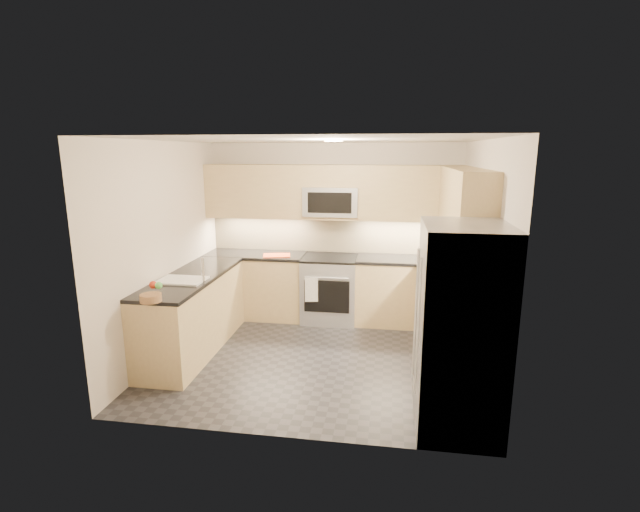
{
  "coord_description": "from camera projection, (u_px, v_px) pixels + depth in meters",
  "views": [
    {
      "loc": [
        0.83,
        -5.02,
        2.38
      ],
      "look_at": [
        0.0,
        0.35,
        1.15
      ],
      "focal_mm": 26.0,
      "sensor_mm": 36.0,
      "label": 1
    }
  ],
  "objects": [
    {
      "name": "refrigerator",
      "position": [
        461.0,
        328.0,
        3.96
      ],
      "size": [
        0.7,
        0.9,
        1.8
      ],
      "primitive_type": "cube",
      "color": "#9A9CA2",
      "rests_on": "floor"
    },
    {
      "name": "base_cab_right",
      "position": [
        446.0,
        324.0,
        5.31
      ],
      "size": [
        0.6,
        1.7,
        0.9
      ],
      "primitive_type": "cube",
      "color": "tan",
      "rests_on": "floor"
    },
    {
      "name": "wall_right",
      "position": [
        481.0,
        260.0,
        4.94
      ],
      "size": [
        0.02,
        3.2,
        2.5
      ],
      "primitive_type": "cube",
      "color": "beige",
      "rests_on": "floor"
    },
    {
      "name": "backsplash_right",
      "position": [
        473.0,
        256.0,
        5.39
      ],
      "size": [
        0.01,
        2.3,
        0.51
      ],
      "primitive_type": "cube",
      "color": "#C5B58E",
      "rests_on": "wall_right"
    },
    {
      "name": "upper_cab_back",
      "position": [
        332.0,
        192.0,
        6.46
      ],
      "size": [
        3.6,
        0.35,
        0.75
      ],
      "primitive_type": "cube",
      "color": "tan",
      "rests_on": "wall_back"
    },
    {
      "name": "countertop_back_right",
      "position": [
        409.0,
        260.0,
        6.38
      ],
      "size": [
        1.42,
        0.63,
        0.04
      ],
      "primitive_type": "cube",
      "color": "black",
      "rests_on": "base_cab_back_right"
    },
    {
      "name": "dish_towel_check",
      "position": [
        311.0,
        290.0,
        6.27
      ],
      "size": [
        0.18,
        0.05,
        0.33
      ],
      "primitive_type": "cube",
      "rotation": [
        0.0,
        0.0,
        0.18
      ],
      "color": "white",
      "rests_on": "oven_handle"
    },
    {
      "name": "base_cab_back_right",
      "position": [
        407.0,
        293.0,
        6.48
      ],
      "size": [
        1.42,
        0.6,
        0.9
      ],
      "primitive_type": "cube",
      "color": "tan",
      "rests_on": "floor"
    },
    {
      "name": "utensil_bowl",
      "position": [
        443.0,
        255.0,
        6.19
      ],
      "size": [
        0.32,
        0.32,
        0.17
      ],
      "primitive_type": "cylinder",
      "rotation": [
        0.0,
        0.0,
        0.07
      ],
      "color": "#60BC50",
      "rests_on": "countertop_back_right"
    },
    {
      "name": "fridge_handle_right",
      "position": [
        416.0,
        313.0,
        4.18
      ],
      "size": [
        0.02,
        0.02,
        1.2
      ],
      "primitive_type": "cylinder",
      "color": "#B2B5BA",
      "rests_on": "refrigerator"
    },
    {
      "name": "ceiling",
      "position": [
        315.0,
        140.0,
        4.94
      ],
      "size": [
        3.6,
        3.2,
        0.02
      ],
      "primitive_type": "cube",
      "color": "beige",
      "rests_on": "wall_back"
    },
    {
      "name": "floor",
      "position": [
        316.0,
        357.0,
        5.49
      ],
      "size": [
        3.6,
        3.2,
        0.0
      ],
      "primitive_type": "cube",
      "color": "#232328",
      "rests_on": "ground"
    },
    {
      "name": "oven_door_glass",
      "position": [
        327.0,
        297.0,
        6.3
      ],
      "size": [
        0.62,
        0.02,
        0.45
      ],
      "primitive_type": "cube",
      "color": "black",
      "rests_on": "gas_range"
    },
    {
      "name": "fruit_basket",
      "position": [
        151.0,
        298.0,
        4.53
      ],
      "size": [
        0.21,
        0.21,
        0.08
      ],
      "primitive_type": "cylinder",
      "rotation": [
        0.0,
        0.0,
        -0.01
      ],
      "color": "olive",
      "rests_on": "countertop_peninsula"
    },
    {
      "name": "gas_range",
      "position": [
        330.0,
        289.0,
        6.62
      ],
      "size": [
        0.76,
        0.65,
        0.91
      ],
      "primitive_type": "cube",
      "color": "#A2A4AA",
      "rests_on": "floor"
    },
    {
      "name": "wall_front",
      "position": [
        283.0,
        297.0,
        3.67
      ],
      "size": [
        3.6,
        0.02,
        2.5
      ],
      "primitive_type": "cube",
      "color": "beige",
      "rests_on": "floor"
    },
    {
      "name": "range_cooktop",
      "position": [
        330.0,
        258.0,
        6.51
      ],
      "size": [
        0.76,
        0.65,
        0.03
      ],
      "primitive_type": "cube",
      "color": "black",
      "rests_on": "gas_range"
    },
    {
      "name": "faucet",
      "position": [
        203.0,
        270.0,
        5.19
      ],
      "size": [
        0.03,
        0.03,
        0.28
      ],
      "primitive_type": "cylinder",
      "color": "silver",
      "rests_on": "countertop_peninsula"
    },
    {
      "name": "wall_back",
      "position": [
        333.0,
        231.0,
        6.75
      ],
      "size": [
        3.6,
        0.02,
        2.5
      ],
      "primitive_type": "cube",
      "color": "beige",
      "rests_on": "floor"
    },
    {
      "name": "microwave",
      "position": [
        331.0,
        201.0,
        6.46
      ],
      "size": [
        0.76,
        0.4,
        0.4
      ],
      "primitive_type": "cube",
      "color": "#A3A5AB",
      "rests_on": "upper_cab_back"
    },
    {
      "name": "fruit_apple",
      "position": [
        153.0,
        285.0,
        4.7
      ],
      "size": [
        0.08,
        0.08,
        0.08
      ],
      "primitive_type": "sphere",
      "color": "#B82D15",
      "rests_on": "fruit_basket"
    },
    {
      "name": "wall_left",
      "position": [
        165.0,
        249.0,
        5.48
      ],
      "size": [
        0.02,
        3.2,
        2.5
      ],
      "primitive_type": "cube",
      "color": "beige",
      "rests_on": "floor"
    },
    {
      "name": "microwave_door",
      "position": [
        329.0,
        203.0,
        6.26
      ],
      "size": [
        0.6,
        0.01,
        0.28
      ],
      "primitive_type": "cube",
      "color": "black",
      "rests_on": "microwave"
    },
    {
      "name": "upper_cab_right",
      "position": [
        464.0,
        203.0,
        5.11
      ],
      "size": [
        0.35,
        1.95,
        0.75
      ],
      "primitive_type": "cube",
      "color": "tan",
      "rests_on": "wall_right"
    },
    {
      "name": "fruit_pear",
      "position": [
        159.0,
        285.0,
        4.68
      ],
      "size": [
        0.07,
        0.07,
        0.07
      ],
      "primitive_type": "sphere",
      "color": "#58C253",
      "rests_on": "fruit_basket"
    },
    {
      "name": "countertop_right",
      "position": [
        449.0,
        284.0,
        5.21
      ],
      "size": [
        0.63,
        1.7,
        0.04
      ],
      "primitive_type": "cube",
      "color": "black",
      "rests_on": "base_cab_right"
    },
    {
      "name": "cutting_board",
      "position": [
        277.0,
        255.0,
        6.54
      ],
      "size": [
        0.43,
        0.34,
        0.01
      ],
      "primitive_type": "cube",
      "rotation": [
        0.0,
        0.0,
        0.23
      ],
      "color": "#E34215",
      "rests_on": "countertop_back_left"
    },
    {
      "name": "sink_basin",
      "position": [
        182.0,
        286.0,
        5.27
      ],
      "size": [
        0.52,
        0.38,
        0.16
      ],
      "primitive_type": "cube",
      "color": "white",
      "rests_on": "base_cab_peninsula"
    },
    {
      "name": "countertop_back_left",
      "position": [
        256.0,
        255.0,
        6.7
      ],
      "size": [
        1.42,
        0.63,
        0.04
      ],
      "primitive_type": "cube",
      "color": "black",
      "rests_on": "base_cab_back_left"
    },
    {
      "name": "base_cab_peninsula",
      "position": [
        193.0,
        314.0,
        5.61
      ],
      "size": [
        0.6,
        2.0,
        0.9
      ],
      "primitive_type": "cube",
      "color": "tan",
      "rests_on": "floor"
    },
    {
      "name": "backsplash_back",
      "position": [
        333.0,
        234.0,
        6.76
      ],
      "size": [
        3.6,
        0.01,
        0.51
      ],
      "primitive_type": "cube",
      "color": "#C5B58E",
      "rests_on": "wall_back"
    },
    {
      "name": "fridge_handle_left",
      "position": [
        418.0,
        328.0,
        3.83
      ],
      "size": [
        0.02,
        0.02,
        1.2
      ],
      "primitive_type": "cylinder",
      "color": "#B2B5BA",
      "rests_on": "refrigerator"
    },
    {
      "name": "countertop_peninsula",
      "position": [
        191.0,
        277.0,
        5.51
      ],
      "size": [
        0.63,
        2.0,
        0.04
      ],
      "primitive_type": "cube",
      "color": "black",
      "rests_on": "base_cab_peninsula"
    },
    {
      "name": "oven_handle",
      "position": [
        327.0,
        278.0,
        6.22
      ],
      "size": [
        0.6,
        0.02,
        0.02
      ],
      "primitive_type": "cylinder",
      "rotation": [
        0.0,
        1.57,
        0.0
      ],
      "color": "#B2B5BA",
      "rests_on": "gas_range"
    },
    {
      "name": "base_cab_back_left",
      "position": [
        257.0,
        286.0,
        6.8
      ],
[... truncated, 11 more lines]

